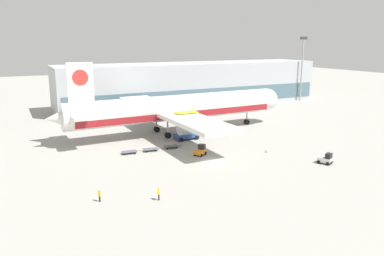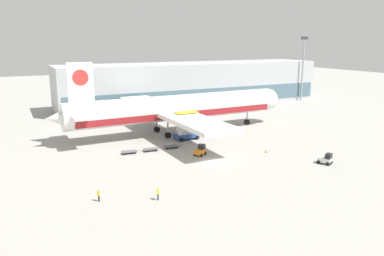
# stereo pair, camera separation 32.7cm
# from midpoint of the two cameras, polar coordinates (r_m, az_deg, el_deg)

# --- Properties ---
(ground_plane) EXTENTS (400.00, 400.00, 0.00)m
(ground_plane) POSITION_cam_midpoint_polar(r_m,az_deg,el_deg) (67.37, 3.13, -5.16)
(ground_plane) COLOR #9E9B93
(terminal_building) EXTENTS (90.00, 18.20, 14.00)m
(terminal_building) POSITION_cam_midpoint_polar(r_m,az_deg,el_deg) (127.98, 0.27, 6.76)
(terminal_building) COLOR #B2B7BC
(terminal_building) RESTS_ON ground_plane
(light_mast) EXTENTS (2.80, 0.50, 22.69)m
(light_mast) POSITION_cam_midpoint_polar(r_m,az_deg,el_deg) (141.41, 16.63, 9.34)
(light_mast) COLOR #9EA0A5
(light_mast) RESTS_ON ground_plane
(airplane_main) EXTENTS (58.09, 48.20, 17.00)m
(airplane_main) POSITION_cam_midpoint_polar(r_m,az_deg,el_deg) (86.73, -2.46, 2.95)
(airplane_main) COLOR white
(airplane_main) RESTS_ON ground_plane
(scissor_lift_loader) EXTENTS (5.28, 3.49, 6.07)m
(scissor_lift_loader) POSITION_cam_midpoint_polar(r_m,az_deg,el_deg) (82.07, -0.80, -0.17)
(scissor_lift_loader) COLOR #284C99
(scissor_lift_loader) RESTS_ON ground_plane
(baggage_tug_foreground) EXTENTS (2.81, 2.59, 2.00)m
(baggage_tug_foreground) POSITION_cam_midpoint_polar(r_m,az_deg,el_deg) (70.93, 1.44, -3.46)
(baggage_tug_foreground) COLOR orange
(baggage_tug_foreground) RESTS_ON ground_plane
(baggage_tug_mid) EXTENTS (2.39, 2.79, 2.00)m
(baggage_tug_mid) POSITION_cam_midpoint_polar(r_m,az_deg,el_deg) (69.99, 19.84, -4.49)
(baggage_tug_mid) COLOR silver
(baggage_tug_mid) RESTS_ON ground_plane
(baggage_dolly_lead) EXTENTS (3.75, 1.70, 0.48)m
(baggage_dolly_lead) POSITION_cam_midpoint_polar(r_m,az_deg,el_deg) (72.91, -9.42, -3.58)
(baggage_dolly_lead) COLOR #56565B
(baggage_dolly_lead) RESTS_ON ground_plane
(baggage_dolly_second) EXTENTS (3.75, 1.70, 0.48)m
(baggage_dolly_second) POSITION_cam_midpoint_polar(r_m,az_deg,el_deg) (74.03, -6.20, -3.22)
(baggage_dolly_second) COLOR #56565B
(baggage_dolly_second) RESTS_ON ground_plane
(baggage_dolly_third) EXTENTS (3.75, 1.70, 0.48)m
(baggage_dolly_third) POSITION_cam_midpoint_polar(r_m,az_deg,el_deg) (75.77, -3.10, -2.78)
(baggage_dolly_third) COLOR #56565B
(baggage_dolly_third) RESTS_ON ground_plane
(ground_crew_near) EXTENTS (0.39, 0.48, 1.82)m
(ground_crew_near) POSITION_cam_midpoint_polar(r_m,az_deg,el_deg) (51.57, -5.03, -9.77)
(ground_crew_near) COLOR black
(ground_crew_near) RESTS_ON ground_plane
(ground_crew_far) EXTENTS (0.27, 0.56, 1.67)m
(ground_crew_far) POSITION_cam_midpoint_polar(r_m,az_deg,el_deg) (52.51, -13.85, -9.81)
(ground_crew_far) COLOR black
(ground_crew_far) RESTS_ON ground_plane
(traffic_cone_near) EXTENTS (0.40, 0.40, 0.63)m
(traffic_cone_near) POSITION_cam_midpoint_polar(r_m,az_deg,el_deg) (74.28, 11.32, -3.41)
(traffic_cone_near) COLOR black
(traffic_cone_near) RESTS_ON ground_plane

